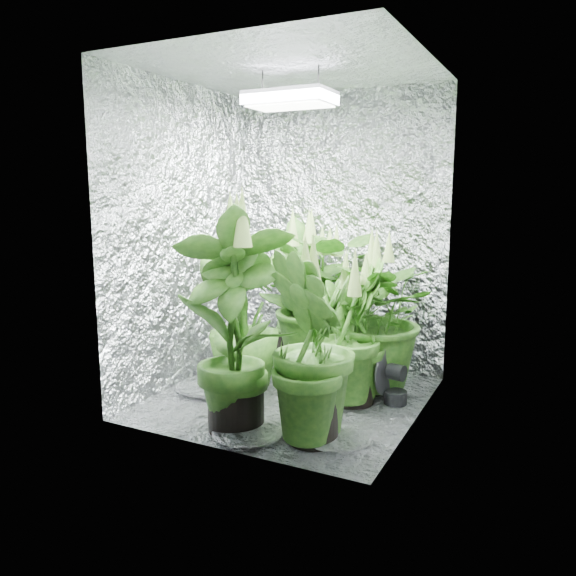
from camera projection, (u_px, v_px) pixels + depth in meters
The scene contains 13 objects.
ground at pixel (290, 398), 3.57m from camera, with size 1.60×1.60×0.00m, color silver.
walls at pixel (290, 241), 3.40m from camera, with size 1.62×1.62×2.00m.
ceiling at pixel (290, 68), 3.23m from camera, with size 1.60×1.60×0.01m, color silver.
grow_lamp at pixel (290, 99), 3.26m from camera, with size 0.50×0.30×0.22m.
plant_a at pixel (322, 302), 4.00m from camera, with size 1.09×1.09×1.08m.
plant_b at pixel (296, 294), 4.16m from camera, with size 0.79×0.79×1.18m.
plant_c at pixel (353, 334), 3.43m from camera, with size 0.51×0.51×0.96m.
plant_d at pixel (244, 324), 3.69m from camera, with size 0.67×0.67×0.96m.
plant_e at pixel (369, 315), 3.62m from camera, with size 1.20×1.20×1.07m.
plant_f at pixel (235, 321), 3.00m from camera, with size 0.90×0.90×1.31m.
plant_g at pixel (314, 348), 2.87m from camera, with size 0.74×0.74×1.09m.
circulation_fan at pixel (391, 379), 3.47m from camera, with size 0.17×0.31×0.36m.
plant_label at pixel (243, 381), 3.00m from camera, with size 0.05×0.01×0.07m, color white.
Camera 1 is at (1.50, -3.05, 1.30)m, focal length 35.00 mm.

